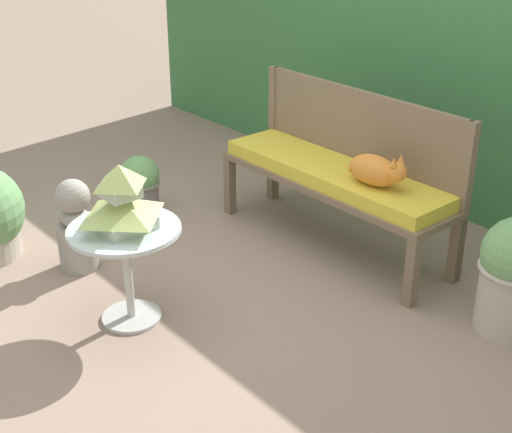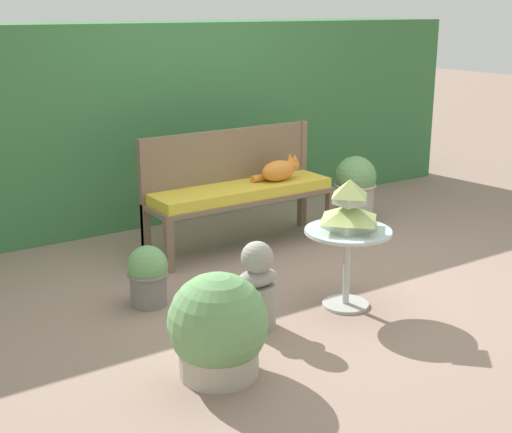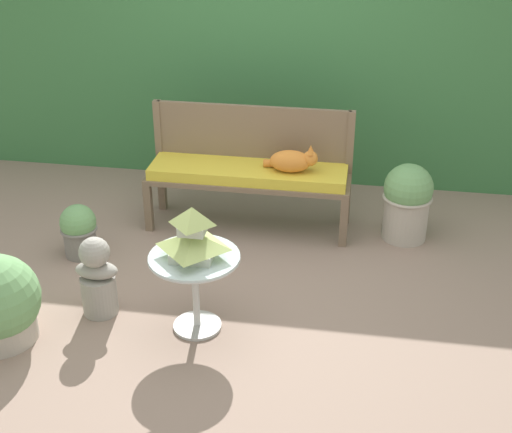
{
  "view_description": "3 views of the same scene",
  "coord_description": "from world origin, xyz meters",
  "px_view_note": "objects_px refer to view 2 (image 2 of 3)",
  "views": [
    {
      "loc": [
        2.69,
        -2.01,
        2.1
      ],
      "look_at": [
        -0.04,
        0.33,
        0.38
      ],
      "focal_mm": 50.0,
      "sensor_mm": 36.0,
      "label": 1
    },
    {
      "loc": [
        -3.09,
        -3.77,
        1.92
      ],
      "look_at": [
        -0.18,
        0.54,
        0.39
      ],
      "focal_mm": 50.0,
      "sensor_mm": 36.0,
      "label": 2
    },
    {
      "loc": [
        0.86,
        -4.09,
        2.77
      ],
      "look_at": [
        0.16,
        0.14,
        0.52
      ],
      "focal_mm": 50.0,
      "sensor_mm": 36.0,
      "label": 3
    }
  ],
  "objects_px": {
    "pagoda_birdhouse": "(349,209)",
    "potted_plant_table_near": "(355,189)",
    "garden_bust": "(257,287)",
    "patio_table": "(348,247)",
    "potted_plant_patio_mid": "(218,329)",
    "cat": "(279,170)",
    "potted_plant_path_edge": "(148,275)",
    "garden_bench": "(242,195)"
  },
  "relations": [
    {
      "from": "garden_bench",
      "to": "pagoda_birdhouse",
      "type": "relative_size",
      "value": 4.66
    },
    {
      "from": "patio_table",
      "to": "garden_bust",
      "type": "relative_size",
      "value": 1.02
    },
    {
      "from": "potted_plant_path_edge",
      "to": "potted_plant_table_near",
      "type": "height_order",
      "value": "potted_plant_table_near"
    },
    {
      "from": "garden_bench",
      "to": "pagoda_birdhouse",
      "type": "xyz_separation_m",
      "value": [
        -0.09,
        -1.41,
        0.23
      ]
    },
    {
      "from": "potted_plant_path_edge",
      "to": "potted_plant_patio_mid",
      "type": "relative_size",
      "value": 0.72
    },
    {
      "from": "patio_table",
      "to": "garden_bust",
      "type": "height_order",
      "value": "garden_bust"
    },
    {
      "from": "cat",
      "to": "potted_plant_patio_mid",
      "type": "distance_m",
      "value": 2.37
    },
    {
      "from": "pagoda_birdhouse",
      "to": "cat",
      "type": "bearing_deg",
      "value": 72.22
    },
    {
      "from": "cat",
      "to": "pagoda_birdhouse",
      "type": "height_order",
      "value": "pagoda_birdhouse"
    },
    {
      "from": "garden_bench",
      "to": "cat",
      "type": "relative_size",
      "value": 3.76
    },
    {
      "from": "garden_bust",
      "to": "potted_plant_patio_mid",
      "type": "distance_m",
      "value": 0.63
    },
    {
      "from": "cat",
      "to": "garden_bench",
      "type": "bearing_deg",
      "value": 171.43
    },
    {
      "from": "garden_bench",
      "to": "pagoda_birdhouse",
      "type": "distance_m",
      "value": 1.43
    },
    {
      "from": "garden_bench",
      "to": "cat",
      "type": "xyz_separation_m",
      "value": [
        0.35,
        -0.03,
        0.17
      ]
    },
    {
      "from": "potted_plant_patio_mid",
      "to": "potted_plant_path_edge",
      "type": "bearing_deg",
      "value": 84.69
    },
    {
      "from": "cat",
      "to": "garden_bust",
      "type": "relative_size",
      "value": 0.77
    },
    {
      "from": "patio_table",
      "to": "potted_plant_table_near",
      "type": "bearing_deg",
      "value": 46.81
    },
    {
      "from": "garden_bench",
      "to": "potted_plant_path_edge",
      "type": "height_order",
      "value": "garden_bench"
    },
    {
      "from": "pagoda_birdhouse",
      "to": "potted_plant_table_near",
      "type": "height_order",
      "value": "pagoda_birdhouse"
    },
    {
      "from": "potted_plant_patio_mid",
      "to": "garden_bench",
      "type": "bearing_deg",
      "value": 53.63
    },
    {
      "from": "garden_bench",
      "to": "potted_plant_table_near",
      "type": "distance_m",
      "value": 1.25
    },
    {
      "from": "garden_bust",
      "to": "potted_plant_patio_mid",
      "type": "height_order",
      "value": "potted_plant_patio_mid"
    },
    {
      "from": "potted_plant_path_edge",
      "to": "garden_bench",
      "type": "bearing_deg",
      "value": 29.4
    },
    {
      "from": "garden_bust",
      "to": "potted_plant_path_edge",
      "type": "bearing_deg",
      "value": 119.91
    },
    {
      "from": "potted_plant_table_near",
      "to": "garden_bust",
      "type": "bearing_deg",
      "value": -145.84
    },
    {
      "from": "patio_table",
      "to": "potted_plant_patio_mid",
      "type": "distance_m",
      "value": 1.23
    },
    {
      "from": "cat",
      "to": "potted_plant_path_edge",
      "type": "relative_size",
      "value": 1.04
    },
    {
      "from": "garden_bust",
      "to": "pagoda_birdhouse",
      "type": "bearing_deg",
      "value": -5.92
    },
    {
      "from": "pagoda_birdhouse",
      "to": "potted_plant_path_edge",
      "type": "height_order",
      "value": "pagoda_birdhouse"
    },
    {
      "from": "cat",
      "to": "patio_table",
      "type": "relative_size",
      "value": 0.75
    },
    {
      "from": "potted_plant_table_near",
      "to": "potted_plant_path_edge",
      "type": "bearing_deg",
      "value": -164.41
    },
    {
      "from": "potted_plant_path_edge",
      "to": "potted_plant_table_near",
      "type": "bearing_deg",
      "value": 15.59
    },
    {
      "from": "patio_table",
      "to": "potted_plant_patio_mid",
      "type": "bearing_deg",
      "value": -165.02
    },
    {
      "from": "garden_bench",
      "to": "potted_plant_path_edge",
      "type": "relative_size",
      "value": 3.89
    },
    {
      "from": "cat",
      "to": "garden_bust",
      "type": "xyz_separation_m",
      "value": [
        -1.11,
        -1.31,
        -0.35
      ]
    },
    {
      "from": "pagoda_birdhouse",
      "to": "potted_plant_table_near",
      "type": "relative_size",
      "value": 0.56
    },
    {
      "from": "garden_bust",
      "to": "patio_table",
      "type": "bearing_deg",
      "value": -5.92
    },
    {
      "from": "cat",
      "to": "potted_plant_path_edge",
      "type": "distance_m",
      "value": 1.69
    },
    {
      "from": "patio_table",
      "to": "potted_plant_path_edge",
      "type": "height_order",
      "value": "patio_table"
    },
    {
      "from": "cat",
      "to": "potted_plant_path_edge",
      "type": "bearing_deg",
      "value": -160.64
    },
    {
      "from": "cat",
      "to": "potted_plant_path_edge",
      "type": "xyz_separation_m",
      "value": [
        -1.52,
        -0.63,
        -0.4
      ]
    },
    {
      "from": "potted_plant_patio_mid",
      "to": "potted_plant_table_near",
      "type": "relative_size",
      "value": 0.93
    }
  ]
}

